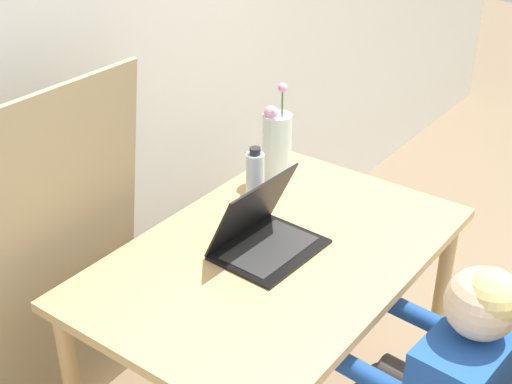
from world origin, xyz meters
TOP-DOWN VIEW (x-y plane):
  - wall_back at (0.00, 2.23)m, footprint 6.40×0.05m
  - dining_table at (-0.23, 1.53)m, footprint 1.16×0.75m
  - person_seated at (-0.26, 0.96)m, footprint 0.38×0.44m
  - laptop at (-0.24, 1.57)m, footprint 0.31×0.25m
  - flower_vase at (0.12, 1.77)m, footprint 0.10×0.10m
  - water_bottle at (-0.07, 1.72)m, footprint 0.06×0.06m
  - cardboard_panel at (-0.67, 2.08)m, footprint 0.78×0.19m

SIDE VIEW (x-z plane):
  - person_seated at x=-0.26m, z-range 0.13..1.10m
  - cardboard_panel at x=-0.67m, z-range 0.00..1.26m
  - dining_table at x=-0.23m, z-range 0.28..1.04m
  - laptop at x=-0.24m, z-range 0.70..0.92m
  - water_bottle at x=-0.07m, z-range 0.75..0.96m
  - flower_vase at x=0.12m, z-range 0.71..1.07m
  - wall_back at x=0.00m, z-range 0.00..2.50m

